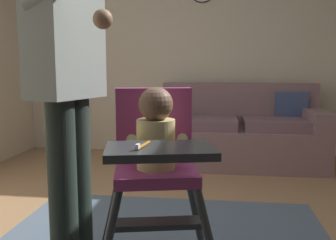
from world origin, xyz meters
TOP-DOWN VIEW (x-y plane):
  - wall_far at (0.00, 2.47)m, footprint 4.89×0.06m
  - couch at (0.56, 1.95)m, footprint 1.73×0.86m
  - high_chair at (0.04, -0.49)m, footprint 0.72×0.81m
  - adult_standing at (-0.40, -0.36)m, footprint 0.50×0.58m

SIDE VIEW (x-z plane):
  - couch at x=0.56m, z-range -0.10..0.76m
  - high_chair at x=0.04m, z-range 0.18..1.13m
  - adult_standing at x=-0.40m, z-range 0.11..1.81m
  - wall_far at x=0.00m, z-range 0.00..2.79m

